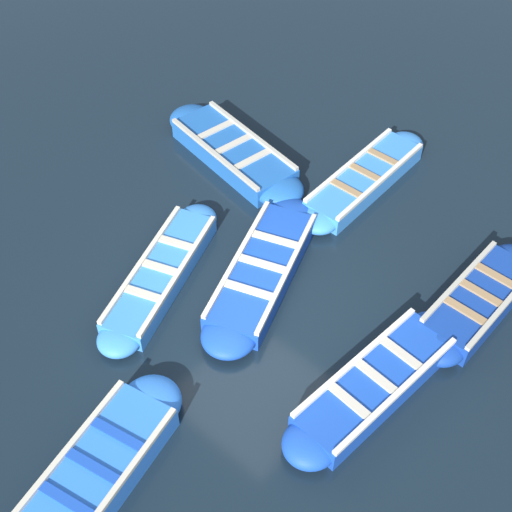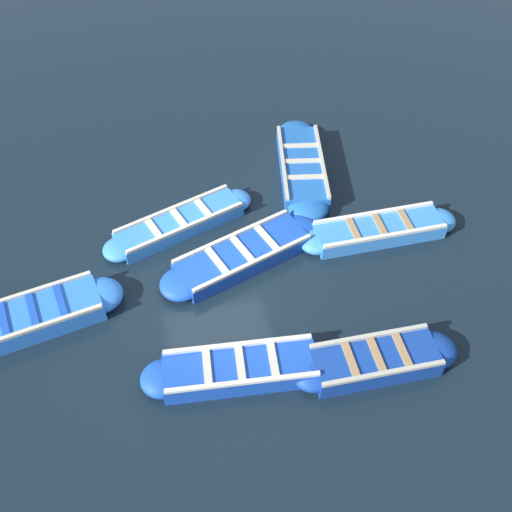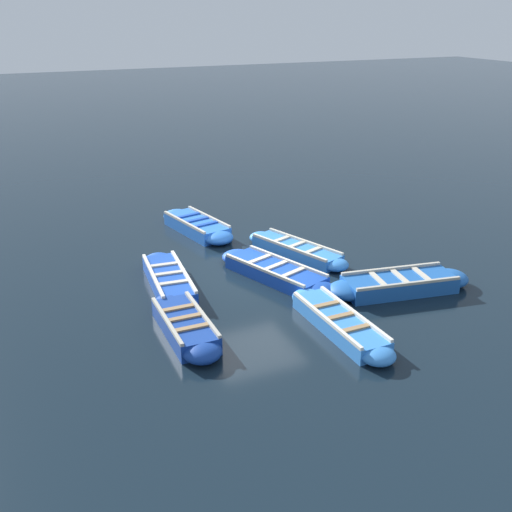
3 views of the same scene
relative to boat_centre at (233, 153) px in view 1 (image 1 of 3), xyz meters
The scene contains 8 objects.
ground_plane 3.94m from the boat_centre, 42.13° to the right, with size 120.00×120.00×0.00m, color black.
boat_centre is the anchor object (origin of this frame).
boat_outer_left 3.20m from the boat_centre, 38.30° to the right, with size 2.16×3.90×0.42m.
boat_near_quay 5.86m from the boat_centre, 26.14° to the right, with size 1.10×3.66×0.46m.
boat_drifting 5.61m from the boat_centre, ahead, with size 0.90×3.15×0.46m.
boat_far_corner 3.41m from the boat_centre, 68.23° to the right, with size 1.91×3.66×0.39m.
boat_end_of_row 2.66m from the boat_centre, 24.31° to the left, with size 0.86×3.64×0.41m.
boat_broadside 7.04m from the boat_centre, 62.47° to the right, with size 1.62×3.59×0.46m.
Camera 1 is at (4.85, -5.42, 9.26)m, focal length 50.00 mm.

